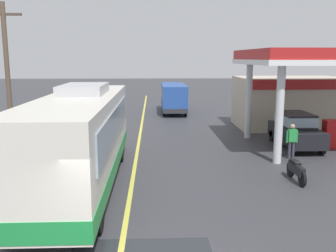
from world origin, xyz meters
TOP-DOWN VIEW (x-y plane):
  - ground at (0.00, 20.00)m, footprint 120.00×120.00m
  - lane_divider_stripe at (0.00, 15.00)m, footprint 0.16×50.00m
  - coach_bus_main at (-1.83, 6.58)m, footprint 2.60×11.04m
  - gas_station_roadside at (10.10, 16.15)m, footprint 9.10×11.95m
  - car_at_pump at (8.35, 12.25)m, footprint 1.70×4.20m
  - minibus_opposing_lane at (2.60, 25.27)m, footprint 2.04×6.13m
  - motorcycle_parked_forecourt at (6.30, 6.72)m, footprint 0.55×1.80m
  - pedestrian_near_pump at (7.30, 9.95)m, footprint 0.55×0.22m
  - utility_pole_roadside at (-6.51, 12.45)m, footprint 1.80×0.24m

SIDE VIEW (x-z plane):
  - ground at x=0.00m, z-range 0.00..0.00m
  - lane_divider_stripe at x=0.00m, z-range 0.00..0.01m
  - motorcycle_parked_forecourt at x=6.30m, z-range -0.02..0.90m
  - pedestrian_near_pump at x=7.30m, z-range 0.10..1.76m
  - car_at_pump at x=8.35m, z-range 0.10..1.92m
  - minibus_opposing_lane at x=2.60m, z-range 0.25..2.69m
  - coach_bus_main at x=-1.83m, z-range -0.12..3.56m
  - gas_station_roadside at x=10.10m, z-range 0.08..5.18m
  - utility_pole_roadside at x=-6.51m, z-range 0.18..7.57m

